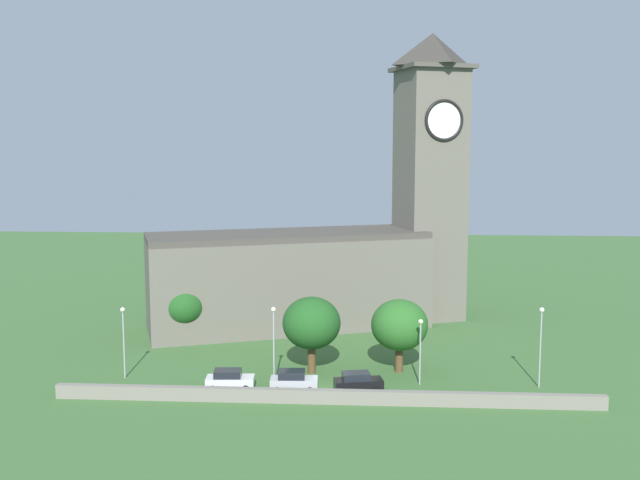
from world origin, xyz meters
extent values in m
plane|color=#3D6633|center=(0.00, 15.00, 0.00)|extent=(200.00, 200.00, 0.00)
cube|color=#666056|center=(-5.94, 22.99, 5.36)|extent=(34.47, 21.07, 10.72)
cube|color=#47433C|center=(-5.94, 22.99, 11.07)|extent=(34.18, 20.27, 0.70)
cube|color=#666056|center=(11.19, 29.11, 15.35)|extent=(9.17, 9.17, 30.70)
cube|color=#4F4B43|center=(11.19, 29.11, 30.95)|extent=(10.63, 10.63, 0.50)
pyramid|color=#38352F|center=(11.19, 29.11, 33.17)|extent=(9.63, 9.63, 3.94)
cylinder|color=white|center=(12.42, 25.68, 24.56)|extent=(4.36, 1.66, 4.59)
torus|color=black|center=(12.42, 25.68, 24.56)|extent=(4.85, 2.07, 5.00)
cylinder|color=white|center=(14.62, 30.34, 24.56)|extent=(1.66, 4.36, 4.59)
torus|color=black|center=(14.62, 30.34, 24.56)|extent=(2.07, 4.85, 5.00)
cube|color=gray|center=(0.00, -3.03, 0.60)|extent=(46.56, 0.70, 1.20)
cube|color=silver|center=(-8.73, 0.10, 0.72)|extent=(4.41, 2.20, 0.80)
cube|color=#1E232B|center=(-8.95, 0.08, 1.44)|extent=(2.52, 1.83, 0.64)
cylinder|color=black|center=(-7.36, 1.14, 0.32)|extent=(0.67, 0.39, 0.64)
cylinder|color=black|center=(-7.21, -0.72, 0.32)|extent=(0.67, 0.39, 0.64)
cylinder|color=black|center=(-10.26, 0.91, 0.32)|extent=(0.67, 0.39, 0.64)
cylinder|color=black|center=(-10.11, -0.95, 0.32)|extent=(0.67, 0.39, 0.64)
cube|color=silver|center=(-2.97, -0.17, 0.78)|extent=(4.25, 1.99, 0.87)
cube|color=#1E232B|center=(-3.18, -0.18, 1.57)|extent=(2.41, 1.69, 0.69)
cylinder|color=black|center=(-1.59, 0.80, 0.35)|extent=(0.71, 0.36, 0.70)
cylinder|color=black|center=(-1.51, -1.00, 0.35)|extent=(0.71, 0.36, 0.70)
cylinder|color=black|center=(-4.43, 0.66, 0.35)|extent=(0.71, 0.36, 0.70)
cylinder|color=black|center=(-4.34, -1.13, 0.35)|extent=(0.71, 0.36, 0.70)
cube|color=black|center=(2.73, 0.23, 0.70)|extent=(4.53, 2.56, 0.78)
cube|color=#1E232B|center=(2.52, 0.19, 1.40)|extent=(2.65, 1.99, 0.62)
cylinder|color=black|center=(3.99, 1.38, 0.31)|extent=(0.67, 0.43, 0.62)
cylinder|color=black|center=(4.33, -0.36, 0.31)|extent=(0.67, 0.43, 0.62)
cylinder|color=black|center=(1.14, 0.83, 0.31)|extent=(0.67, 0.43, 0.62)
cylinder|color=black|center=(1.48, -0.91, 0.31)|extent=(0.67, 0.43, 0.62)
cylinder|color=#9EA0A5|center=(-19.18, 2.57, 3.16)|extent=(0.14, 0.14, 6.32)
sphere|color=#F4EFCC|center=(-19.18, 2.57, 6.54)|extent=(0.44, 0.44, 0.44)
cylinder|color=#9EA0A5|center=(-4.93, 1.21, 3.43)|extent=(0.14, 0.14, 6.85)
sphere|color=#F4EFCC|center=(-4.93, 1.21, 7.07)|extent=(0.44, 0.44, 0.44)
cylinder|color=#9EA0A5|center=(8.29, 2.42, 2.82)|extent=(0.14, 0.14, 5.65)
sphere|color=#F4EFCC|center=(8.29, 2.42, 5.87)|extent=(0.44, 0.44, 0.44)
cylinder|color=#9EA0A5|center=(18.98, 2.34, 3.45)|extent=(0.14, 0.14, 6.90)
sphere|color=#F4EFCC|center=(18.98, 2.34, 7.12)|extent=(0.44, 0.44, 0.44)
cylinder|color=brown|center=(-1.81, 5.24, 1.41)|extent=(0.78, 0.78, 2.81)
ellipsoid|color=#1E511E|center=(-1.81, 5.24, 4.89)|extent=(5.55, 5.55, 4.99)
cylinder|color=brown|center=(6.57, 6.13, 1.28)|extent=(0.76, 0.76, 2.57)
ellipsoid|color=#286023|center=(6.57, 6.13, 4.61)|extent=(5.45, 5.45, 4.91)
cylinder|color=brown|center=(-16.56, 14.95, 1.24)|extent=(0.63, 0.63, 2.48)
ellipsoid|color=#1E511E|center=(-16.56, 14.95, 4.16)|extent=(4.50, 4.50, 4.05)
camera|label=1|loc=(3.23, -62.25, 21.71)|focal=40.94mm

